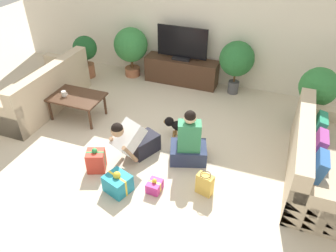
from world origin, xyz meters
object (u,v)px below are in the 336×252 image
tv_console (181,71)px  person_sitting (189,144)px  potted_plant_corner_left (85,52)px  potted_plant_back_left (131,46)px  dog (178,126)px  gift_bag_a (205,184)px  potted_plant_corner_right (318,89)px  person_kneeling (134,140)px  potted_plant_back_right (237,60)px  sofa_left (40,92)px  gift_box_a (118,183)px  gift_box_c (155,186)px  mug (64,94)px  gift_box_b (96,161)px  sofa_right (322,162)px  coffee_table (76,98)px  tv (182,45)px

tv_console → person_sitting: bearing=-68.9°
potted_plant_corner_left → potted_plant_back_left: 0.95m
dog → gift_bag_a: size_ratio=1.65×
potted_plant_corner_right → person_kneeling: size_ratio=1.30×
potted_plant_back_right → potted_plant_back_left: (-2.19, 0.00, -0.04)m
sofa_left → tv_console: size_ratio=1.35×
gift_box_a → gift_box_c: gift_box_a is taller
mug → gift_box_c: bearing=-27.5°
potted_plant_back_right → gift_box_b: (-1.36, -2.88, -0.53)m
person_kneeling → dog: 0.81m
sofa_right → gift_box_a: sofa_right is taller
sofa_left → potted_plant_corner_right: 4.76m
potted_plant_corner_left → gift_box_c: potted_plant_corner_left is taller
sofa_right → dog: bearing=84.5°
gift_box_a → gift_box_b: (-0.47, 0.26, 0.03)m
coffee_table → gift_bag_a: bearing=-21.0°
tv_console → gift_bag_a: (1.28, -2.84, -0.10)m
potted_plant_back_right → mug: bearing=-143.5°
tv_console → dog: bearing=-72.9°
potted_plant_back_left → potted_plant_corner_right: bearing=-9.7°
sofa_right → coffee_table: (-3.92, 0.16, 0.08)m
tv_console → sofa_right: bearing=-37.2°
sofa_left → potted_plant_back_left: 2.04m
gift_box_a → gift_box_c: bearing=20.8°
potted_plant_back_right → potted_plant_back_left: 2.19m
coffee_table → mug: 0.22m
sofa_right → tv_console: 3.34m
gift_box_c → mug: (-2.10, 1.10, 0.39)m
sofa_right → potted_plant_back_left: (-3.75, 1.97, 0.36)m
person_kneeling → gift_box_a: bearing=-58.6°
gift_box_a → mug: 2.11m
person_sitting → potted_plant_back_right: bearing=-113.7°
person_sitting → dog: (-0.32, 0.47, -0.07)m
coffee_table → tv: tv is taller
potted_plant_corner_left → gift_box_b: potted_plant_corner_left is taller
person_kneeling → person_sitting: (0.76, 0.21, -0.01)m
person_kneeling → gift_box_a: (0.08, -0.69, -0.19)m
person_sitting → mug: bearing=-27.2°
tv_console → tv: tv is taller
gift_box_c → gift_bag_a: 0.66m
sofa_right → mug: size_ratio=16.75×
coffee_table → gift_box_a: coffee_table is taller
mug → gift_box_a: bearing=-37.4°
potted_plant_corner_left → sofa_left: bearing=-96.0°
potted_plant_back_right → gift_box_b: bearing=-115.2°
person_sitting → sofa_left: bearing=-27.9°
tv_console → person_sitting: (0.88, -2.29, 0.04)m
potted_plant_back_right → person_kneeling: 2.66m
person_kneeling → person_sitting: bearing=40.4°
tv_console → mug: size_ratio=12.38×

